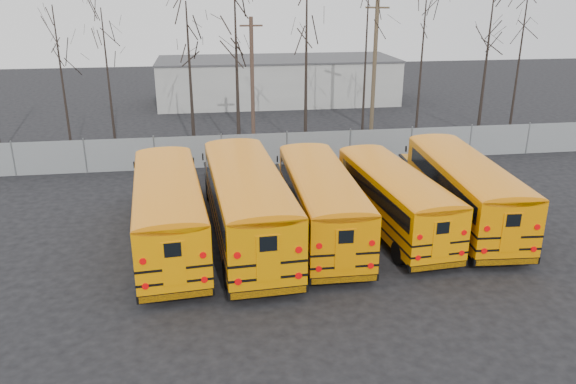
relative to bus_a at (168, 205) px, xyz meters
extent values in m
plane|color=black|center=(6.59, -1.07, -1.88)|extent=(120.00, 120.00, 0.00)
cube|color=gray|center=(6.59, 10.93, -0.88)|extent=(40.00, 0.04, 2.00)
cube|color=#ADADA8|center=(8.59, 30.93, 0.12)|extent=(22.00, 8.00, 4.00)
cylinder|color=black|center=(-0.85, -3.71, -1.36)|extent=(0.38, 1.05, 1.03)
cylinder|color=black|center=(1.47, -3.51, -1.36)|extent=(0.38, 1.05, 1.03)
cylinder|color=black|center=(-1.60, 4.93, -1.36)|extent=(0.38, 1.05, 1.03)
cylinder|color=black|center=(0.73, 5.13, -1.36)|extent=(0.38, 1.05, 1.03)
cube|color=orange|center=(0.02, -0.27, -0.15)|extent=(3.40, 9.79, 2.43)
cube|color=orange|center=(-0.46, 5.39, -0.84)|extent=(2.47, 1.95, 1.03)
cube|color=black|center=(0.04, -0.47, 0.40)|extent=(3.35, 8.77, 0.72)
cube|color=black|center=(-0.05, 0.61, -0.89)|extent=(3.58, 11.56, 0.09)
cube|color=black|center=(-0.05, 0.61, -0.38)|extent=(3.58, 11.56, 0.09)
cube|color=black|center=(0.43, -4.95, -1.41)|extent=(2.65, 0.45, 0.29)
cube|color=black|center=(-0.53, 6.21, -1.41)|extent=(2.49, 0.42, 0.27)
cube|color=orange|center=(0.44, -5.06, -0.17)|extent=(0.78, 0.11, 1.60)
cylinder|color=#B20505|center=(-0.54, -5.16, -0.89)|extent=(0.23, 0.06, 0.23)
cylinder|color=#B20505|center=(1.41, -4.99, -0.89)|extent=(0.23, 0.06, 0.23)
cylinder|color=#B20505|center=(-0.54, -5.16, 0.04)|extent=(0.23, 0.06, 0.23)
cylinder|color=#B20505|center=(1.41, -4.99, 0.04)|extent=(0.23, 0.06, 0.23)
cylinder|color=black|center=(2.25, -3.87, -1.33)|extent=(0.37, 1.11, 1.10)
cylinder|color=black|center=(4.73, -3.73, -1.33)|extent=(0.37, 1.11, 1.10)
cylinder|color=black|center=(1.72, 5.33, -1.33)|extent=(0.37, 1.11, 1.10)
cylinder|color=black|center=(4.19, 5.47, -1.33)|extent=(0.37, 1.11, 1.10)
cube|color=#D27C00|center=(3.28, -0.24, -0.04)|extent=(3.33, 10.35, 2.58)
cube|color=#D27C00|center=(2.93, 5.79, -0.78)|extent=(2.57, 2.01, 1.10)
cube|color=black|center=(3.30, -0.46, 0.54)|extent=(3.31, 9.26, 0.77)
cube|color=black|center=(3.23, 0.69, -0.83)|extent=(3.48, 12.24, 0.10)
cube|color=black|center=(3.23, 0.69, -0.28)|extent=(3.48, 12.24, 0.10)
cube|color=black|center=(3.58, -5.23, -1.38)|extent=(2.82, 0.40, 0.31)
cube|color=black|center=(2.88, 6.66, -1.38)|extent=(2.64, 0.37, 0.29)
cube|color=#D27C00|center=(3.58, -5.35, -0.06)|extent=(0.82, 0.09, 1.70)
cylinder|color=#B20505|center=(2.54, -5.42, -0.83)|extent=(0.24, 0.06, 0.24)
cylinder|color=#B20505|center=(4.62, -5.30, -0.83)|extent=(0.24, 0.06, 0.24)
cylinder|color=#B20505|center=(2.54, -5.42, 0.16)|extent=(0.24, 0.06, 0.24)
cylinder|color=#B20505|center=(4.62, -5.30, 0.16)|extent=(0.24, 0.06, 0.24)
cylinder|color=black|center=(5.29, -3.32, -1.37)|extent=(0.30, 1.01, 1.00)
cylinder|color=black|center=(7.55, -3.36, -1.37)|extent=(0.30, 1.01, 1.00)
cylinder|color=black|center=(5.43, 5.08, -1.37)|extent=(0.30, 1.01, 1.00)
cylinder|color=black|center=(7.69, 5.05, -1.37)|extent=(0.30, 1.01, 1.00)
cube|color=#D47600|center=(6.47, -0.09, -0.20)|extent=(2.66, 9.35, 2.35)
cube|color=#D47600|center=(6.56, 5.41, -0.87)|extent=(2.28, 1.74, 1.00)
cube|color=black|center=(6.47, -0.29, 0.33)|extent=(2.68, 8.35, 0.70)
cube|color=black|center=(6.49, 0.76, -0.92)|extent=(2.72, 11.07, 0.09)
cube|color=black|center=(6.49, 0.76, -0.42)|extent=(2.72, 11.07, 0.09)
cube|color=black|center=(6.39, -4.64, -1.42)|extent=(2.57, 0.26, 0.28)
cube|color=black|center=(6.58, 6.22, -1.42)|extent=(2.41, 0.24, 0.26)
cube|color=#D47600|center=(6.39, -4.75, -0.22)|extent=(0.75, 0.05, 1.55)
cylinder|color=#B20505|center=(5.44, -4.75, -0.92)|extent=(0.22, 0.04, 0.22)
cylinder|color=#B20505|center=(7.34, -4.78, -0.92)|extent=(0.22, 0.04, 0.22)
cylinder|color=#B20505|center=(5.44, -4.75, -0.02)|extent=(0.22, 0.04, 0.22)
cylinder|color=#B20505|center=(7.34, -4.78, -0.02)|extent=(0.22, 0.04, 0.22)
cylinder|color=black|center=(9.02, -3.01, -1.41)|extent=(0.34, 0.96, 0.94)
cylinder|color=black|center=(11.14, -2.83, -1.41)|extent=(0.34, 0.96, 0.94)
cylinder|color=black|center=(8.38, 4.86, -1.41)|extent=(0.34, 0.96, 0.94)
cylinder|color=black|center=(10.50, 5.04, -1.41)|extent=(0.34, 0.96, 0.94)
cube|color=orange|center=(9.83, 0.12, -0.30)|extent=(3.05, 8.91, 2.21)
cube|color=orange|center=(9.41, 5.28, -0.94)|extent=(2.24, 1.77, 0.94)
cube|color=black|center=(9.85, -0.06, 0.19)|extent=(3.02, 7.97, 0.66)
cube|color=black|center=(9.77, 0.92, -0.98)|extent=(3.21, 10.52, 0.08)
cube|color=black|center=(9.77, 0.92, -0.51)|extent=(3.21, 10.52, 0.08)
cube|color=black|center=(10.18, -4.14, -1.45)|extent=(2.42, 0.40, 0.26)
cube|color=black|center=(9.35, 6.03, -1.45)|extent=(2.26, 0.37, 0.24)
cube|color=orange|center=(10.19, -4.24, -0.32)|extent=(0.71, 0.09, 1.46)
cylinder|color=#B20505|center=(9.30, -4.32, -0.98)|extent=(0.21, 0.05, 0.21)
cylinder|color=#B20505|center=(11.08, -4.18, -0.98)|extent=(0.21, 0.05, 0.21)
cylinder|color=#B20505|center=(9.30, -4.32, -0.14)|extent=(0.21, 0.05, 0.21)
cylinder|color=#B20505|center=(11.08, -4.18, -0.14)|extent=(0.21, 0.05, 0.21)
cylinder|color=black|center=(11.84, -2.82, -1.36)|extent=(0.36, 1.04, 1.02)
cylinder|color=black|center=(14.15, -2.98, -1.36)|extent=(0.36, 1.04, 1.02)
cylinder|color=black|center=(12.43, 5.75, -1.36)|extent=(0.36, 1.04, 1.02)
cylinder|color=black|center=(14.74, 5.60, -1.36)|extent=(0.36, 1.04, 1.02)
cube|color=orange|center=(13.22, 0.42, -0.16)|extent=(3.20, 9.67, 2.40)
cube|color=orange|center=(13.61, 6.03, -0.85)|extent=(2.42, 1.89, 1.02)
cube|color=black|center=(13.21, 0.21, 0.38)|extent=(3.17, 8.65, 0.72)
cube|color=black|center=(13.28, 1.28, -0.90)|extent=(3.35, 11.43, 0.09)
cube|color=black|center=(13.28, 1.28, -0.39)|extent=(3.35, 11.43, 0.09)
cube|color=black|center=(12.91, -4.23, -1.41)|extent=(2.63, 0.40, 0.29)
cube|color=black|center=(13.66, 6.85, -1.41)|extent=(2.46, 0.37, 0.27)
cube|color=orange|center=(12.90, -4.34, -0.19)|extent=(0.77, 0.09, 1.59)
cylinder|color=#B20505|center=(11.93, -4.28, -0.90)|extent=(0.23, 0.06, 0.23)
cylinder|color=#B20505|center=(13.87, -4.42, -0.90)|extent=(0.23, 0.06, 0.23)
cylinder|color=#B20505|center=(11.93, -4.28, 0.02)|extent=(0.23, 0.06, 0.23)
cylinder|color=#B20505|center=(13.87, -4.42, 0.02)|extent=(0.23, 0.06, 0.23)
cylinder|color=#453227|center=(4.96, 16.03, 2.40)|extent=(0.27, 0.27, 8.56)
cube|color=#453227|center=(4.96, 16.03, 6.11)|extent=(1.52, 0.12, 0.11)
cylinder|color=brown|center=(14.17, 18.34, 2.94)|extent=(0.30, 0.30, 9.64)
cube|color=brown|center=(14.17, 18.34, 7.12)|extent=(1.62, 0.80, 0.13)
cone|color=black|center=(-6.65, 13.17, 2.84)|extent=(0.26, 0.26, 9.43)
cone|color=black|center=(-4.55, 16.66, 2.70)|extent=(0.26, 0.26, 9.15)
cone|color=black|center=(0.84, 15.38, 2.91)|extent=(0.26, 0.26, 9.56)
cone|color=black|center=(3.74, 12.55, 3.00)|extent=(0.26, 0.26, 9.75)
cone|color=black|center=(8.16, 13.30, 3.69)|extent=(0.26, 0.26, 11.12)
cone|color=black|center=(12.87, 16.25, 4.34)|extent=(0.26, 0.26, 12.42)
cone|color=black|center=(16.66, 15.54, 3.59)|extent=(0.26, 0.26, 10.94)
cone|color=black|center=(21.73, 16.12, 3.02)|extent=(0.26, 0.26, 9.79)
cone|color=black|center=(24.09, 15.85, 3.82)|extent=(0.26, 0.26, 11.40)
camera|label=1|loc=(1.76, -22.16, 8.50)|focal=35.00mm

